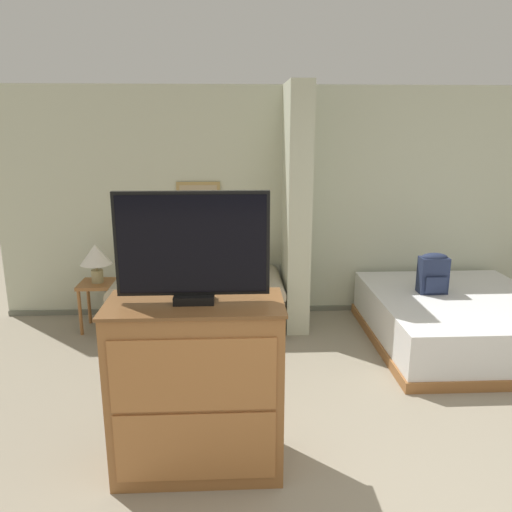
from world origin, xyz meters
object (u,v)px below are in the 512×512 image
Objects in this scene: bed at (458,319)px; table_lamp at (96,256)px; backpack at (433,273)px; tv_dresser at (197,387)px; tv at (193,248)px; couch at (199,299)px; coffee_table at (181,330)px.

table_lamp is at bearing 171.50° from bed.
backpack reaches higher than bed.
tv is (-0.00, 0.00, 0.90)m from tv_dresser.
tv is at bearing -62.63° from table_lamp.
couch is 2.72m from bed.
backpack is (2.51, 0.57, 0.34)m from coffee_table.
backpack is at bearing -10.41° from couch.
backpack is (-0.24, 0.14, 0.46)m from bed.
table_lamp is 2.68m from tv_dresser.
tv reaches higher than coffee_table.
backpack is (3.49, -0.42, -0.11)m from table_lamp.
bed is (2.66, -0.58, -0.06)m from couch.
tv is 3.32m from bed.
table_lamp is 3.52m from backpack.
backpack is at bearing 40.59° from tv.
table_lamp is at bearing 117.37° from tv.
backpack is at bearing 12.86° from coffee_table.
tv_dresser is 0.90m from tv.
tv is 0.46× the size of bed.
couch is at bearing 93.54° from tv_dresser.
table_lamp reaches higher than coffee_table.
coffee_table is 1.41m from tv_dresser.
tv_dresser is at bearing -86.46° from couch.
backpack is (2.27, 1.94, -0.75)m from tv.
tv is (0.15, -2.39, 1.15)m from couch.
couch is 0.95× the size of bed.
table_lamp is at bearing 117.36° from tv_dresser.
couch is 2.65m from tv.
table_lamp is at bearing 134.57° from coffee_table.
tv is (1.23, -2.37, 0.65)m from table_lamp.
tv_dresser is at bearing -79.93° from coffee_table.
backpack is (2.27, 1.95, 0.15)m from tv_dresser.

